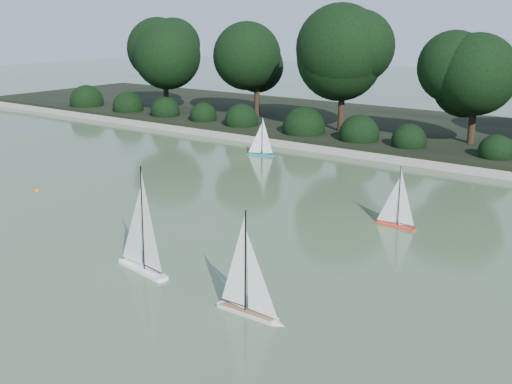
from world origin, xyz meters
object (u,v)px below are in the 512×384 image
Objects in this scene: race_buoy at (37,191)px; sailboat_teal at (259,148)px; sailboat_orange at (393,216)px; sailboat_white_a at (138,252)px; sailboat_white_b at (253,300)px.

sailboat_teal is at bearing 74.30° from race_buoy.
sailboat_orange reaches higher than race_buoy.
sailboat_white_a is 4.95m from sailboat_orange.
sailboat_white_b is at bearing -14.92° from race_buoy.
sailboat_white_a is 5.61m from race_buoy.
sailboat_teal is at bearing 148.32° from sailboat_orange.
sailboat_white_b is at bearing -5.38° from sailboat_white_a.
sailboat_white_a is 2.44m from sailboat_white_b.
sailboat_orange is at bearing 91.82° from sailboat_white_b.
sailboat_teal is (-5.99, 8.23, -0.05)m from sailboat_white_b.
sailboat_white_a is at bearing -19.05° from race_buoy.
sailboat_white_a is 1.43× the size of sailboat_orange.
sailboat_teal is 6.41m from race_buoy.
sailboat_orange is at bearing 62.60° from sailboat_white_a.
sailboat_white_b is 8.00m from race_buoy.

